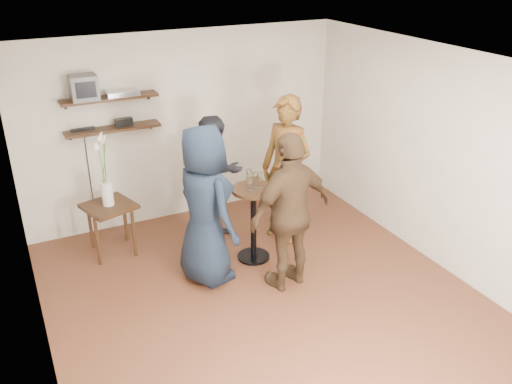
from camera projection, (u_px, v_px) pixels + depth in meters
room at (269, 196)px, 5.42m from camera, size 4.58×5.08×2.68m
shelf_upper at (109, 98)px, 6.72m from camera, size 1.20×0.25×0.04m
shelf_lower at (113, 129)px, 6.89m from camera, size 1.20×0.25×0.04m
crt_monitor at (84, 87)px, 6.53m from camera, size 0.32×0.30×0.30m
dvd_deck at (122, 93)px, 6.77m from camera, size 0.40×0.24×0.06m
radio at (124, 122)px, 6.92m from camera, size 0.22×0.10×0.10m
power_strip at (82, 129)px, 6.77m from camera, size 0.30×0.05×0.03m
side_table at (110, 213)px, 6.72m from camera, size 0.70×0.70×0.67m
vase_lilies at (106, 182)px, 6.54m from camera, size 0.19×0.20×0.98m
drinks_table at (253, 214)px, 6.56m from camera, size 0.53×0.53×0.96m
wine_glass_fl at (250, 180)px, 6.30m from camera, size 0.06×0.06×0.19m
wine_glass_fr at (259, 178)px, 6.36m from camera, size 0.07×0.07×0.20m
wine_glass_bl at (249, 175)px, 6.39m from camera, size 0.07×0.07×0.22m
wine_glass_br at (255, 177)px, 6.39m from camera, size 0.06×0.06×0.19m
person_plaid at (286, 170)px, 6.91m from camera, size 0.73×0.84×1.93m
person_dark at (216, 180)px, 6.92m from camera, size 0.98×0.86×1.69m
person_navy at (205, 206)px, 6.03m from camera, size 0.78×1.02×1.87m
person_brown at (291, 212)px, 5.93m from camera, size 1.14×0.63×1.84m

